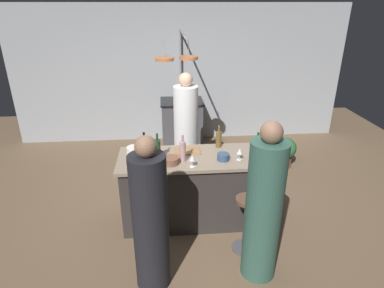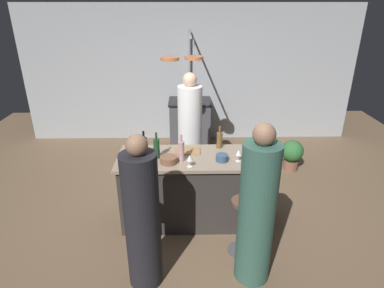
# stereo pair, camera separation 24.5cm
# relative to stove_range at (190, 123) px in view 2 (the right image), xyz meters

# --- Properties ---
(ground_plane) EXTENTS (9.00, 9.00, 0.00)m
(ground_plane) POSITION_rel_stove_range_xyz_m (0.00, -2.45, -0.45)
(ground_plane) COLOR brown
(back_wall) EXTENTS (6.40, 0.16, 2.60)m
(back_wall) POSITION_rel_stove_range_xyz_m (0.00, 0.40, 0.85)
(back_wall) COLOR #9EA3A8
(back_wall) RESTS_ON ground_plane
(kitchen_island) EXTENTS (1.80, 0.72, 0.90)m
(kitchen_island) POSITION_rel_stove_range_xyz_m (0.00, -2.45, 0.01)
(kitchen_island) COLOR #332D2B
(kitchen_island) RESTS_ON ground_plane
(stove_range) EXTENTS (0.80, 0.64, 0.89)m
(stove_range) POSITION_rel_stove_range_xyz_m (0.00, 0.00, 0.00)
(stove_range) COLOR #47474C
(stove_range) RESTS_ON ground_plane
(chef) EXTENTS (0.36, 0.36, 1.70)m
(chef) POSITION_rel_stove_range_xyz_m (-0.01, -1.41, 0.34)
(chef) COLOR white
(chef) RESTS_ON ground_plane
(bar_stool_left) EXTENTS (0.28, 0.28, 0.68)m
(bar_stool_left) POSITION_rel_stove_range_xyz_m (-0.55, -3.07, -0.07)
(bar_stool_left) COLOR #4C4C51
(bar_stool_left) RESTS_ON ground_plane
(guest_left) EXTENTS (0.34, 0.34, 1.60)m
(guest_left) POSITION_rel_stove_range_xyz_m (-0.49, -3.45, 0.29)
(guest_left) COLOR black
(guest_left) RESTS_ON ground_plane
(bar_stool_right) EXTENTS (0.28, 0.28, 0.68)m
(bar_stool_right) POSITION_rel_stove_range_xyz_m (0.53, -3.07, -0.07)
(bar_stool_right) COLOR #4C4C51
(bar_stool_right) RESTS_ON ground_plane
(guest_right) EXTENTS (0.35, 0.35, 1.68)m
(guest_right) POSITION_rel_stove_range_xyz_m (0.59, -3.42, 0.33)
(guest_right) COLOR #33594C
(guest_right) RESTS_ON ground_plane
(overhead_pot_rack) EXTENTS (0.63, 1.58, 2.17)m
(overhead_pot_rack) POSITION_rel_stove_range_xyz_m (-0.07, -0.61, 1.21)
(overhead_pot_rack) COLOR gray
(overhead_pot_rack) RESTS_ON ground_plane
(potted_plant) EXTENTS (0.36, 0.36, 0.52)m
(potted_plant) POSITION_rel_stove_range_xyz_m (1.69, -1.11, -0.15)
(potted_plant) COLOR brown
(potted_plant) RESTS_ON ground_plane
(cutting_board) EXTENTS (0.32, 0.22, 0.02)m
(cutting_board) POSITION_rel_stove_range_xyz_m (-0.06, -2.30, 0.46)
(cutting_board) COLOR #997047
(cutting_board) RESTS_ON kitchen_island
(pepper_mill) EXTENTS (0.05, 0.05, 0.21)m
(pepper_mill) POSITION_rel_stove_range_xyz_m (0.74, -2.68, 0.56)
(pepper_mill) COLOR #382319
(pepper_mill) RESTS_ON kitchen_island
(wine_bottle_amber) EXTENTS (0.07, 0.07, 0.29)m
(wine_bottle_amber) POSITION_rel_stove_range_xyz_m (0.35, -2.19, 0.56)
(wine_bottle_amber) COLOR brown
(wine_bottle_amber) RESTS_ON kitchen_island
(wine_bottle_red) EXTENTS (0.07, 0.07, 0.30)m
(wine_bottle_red) POSITION_rel_stove_range_xyz_m (0.77, -2.48, 0.57)
(wine_bottle_red) COLOR #143319
(wine_bottle_red) RESTS_ON kitchen_island
(wine_bottle_green) EXTENTS (0.07, 0.07, 0.32)m
(wine_bottle_green) POSITION_rel_stove_range_xyz_m (-0.42, -2.47, 0.58)
(wine_bottle_green) COLOR #193D23
(wine_bottle_green) RESTS_ON kitchen_island
(wine_bottle_rose) EXTENTS (0.07, 0.07, 0.33)m
(wine_bottle_rose) POSITION_rel_stove_range_xyz_m (-0.13, -2.55, 0.58)
(wine_bottle_rose) COLOR #B78C8E
(wine_bottle_rose) RESTS_ON kitchen_island
(wine_bottle_dark) EXTENTS (0.07, 0.07, 0.32)m
(wine_bottle_dark) POSITION_rel_stove_range_xyz_m (-0.57, -2.42, 0.58)
(wine_bottle_dark) COLOR black
(wine_bottle_dark) RESTS_ON kitchen_island
(wine_glass_near_right_guest) EXTENTS (0.07, 0.07, 0.15)m
(wine_glass_near_right_guest) POSITION_rel_stove_range_xyz_m (0.53, -2.58, 0.56)
(wine_glass_near_right_guest) COLOR silver
(wine_glass_near_right_guest) RESTS_ON kitchen_island
(wine_glass_by_chef) EXTENTS (0.07, 0.07, 0.15)m
(wine_glass_by_chef) POSITION_rel_stove_range_xyz_m (-0.03, -2.71, 0.56)
(wine_glass_by_chef) COLOR silver
(wine_glass_by_chef) RESTS_ON kitchen_island
(wine_glass_near_left_guest) EXTENTS (0.07, 0.07, 0.15)m
(wine_glass_near_left_guest) POSITION_rel_stove_range_xyz_m (0.74, -2.38, 0.56)
(wine_glass_near_left_guest) COLOR silver
(wine_glass_near_left_guest) RESTS_ON kitchen_island
(mixing_bowl_blue) EXTENTS (0.14, 0.14, 0.08)m
(mixing_bowl_blue) POSITION_rel_stove_range_xyz_m (0.34, -2.57, 0.49)
(mixing_bowl_blue) COLOR #334C6B
(mixing_bowl_blue) RESTS_ON kitchen_island
(mixing_bowl_wooden) EXTENTS (0.20, 0.20, 0.08)m
(mixing_bowl_wooden) POSITION_rel_stove_range_xyz_m (-0.27, -2.61, 0.49)
(mixing_bowl_wooden) COLOR brown
(mixing_bowl_wooden) RESTS_ON kitchen_island
(mixing_bowl_ceramic) EXTENTS (0.19, 0.19, 0.07)m
(mixing_bowl_ceramic) POSITION_rel_stove_range_xyz_m (-0.71, -2.27, 0.49)
(mixing_bowl_ceramic) COLOR silver
(mixing_bowl_ceramic) RESTS_ON kitchen_island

